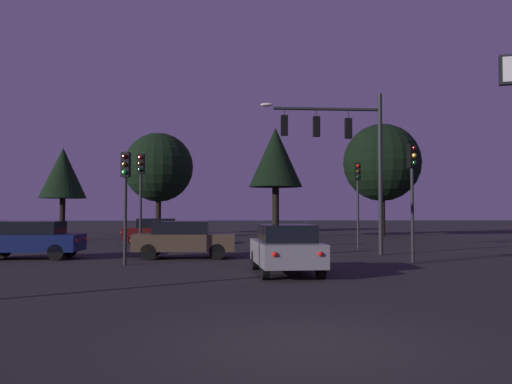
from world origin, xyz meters
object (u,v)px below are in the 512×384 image
car_nearside_lane (286,248)px  car_crossing_left (184,239)px  traffic_light_far_side (141,183)px  car_crossing_right (30,239)px  traffic_signal_mast_arm (344,144)px  traffic_light_corner_right (358,188)px  traffic_light_median (125,185)px  car_far_lane (158,231)px  tree_center_horizon (159,167)px  tree_right_cluster (382,163)px  tree_behind_sign (276,158)px  tree_left_far (63,173)px  traffic_light_corner_left (412,178)px

car_nearside_lane → car_crossing_left: size_ratio=0.99×
car_nearside_lane → car_crossing_left: 6.82m
traffic_light_far_side → car_crossing_right: (-4.01, -2.42, -2.41)m
traffic_signal_mast_arm → traffic_light_corner_right: 4.47m
car_nearside_lane → car_crossing_right: 11.40m
traffic_light_median → car_far_lane: (-0.51, 11.57, -2.09)m
tree_center_horizon → traffic_light_median: bearing=-84.2°
traffic_light_far_side → tree_right_cluster: tree_right_cluster is taller
tree_behind_sign → car_far_lane: bearing=-130.1°
traffic_signal_mast_arm → traffic_light_corner_right: traffic_signal_mast_arm is taller
traffic_light_corner_right → tree_center_horizon: tree_center_horizon is taller
traffic_light_far_side → car_nearside_lane: (5.88, -8.09, -2.41)m
tree_behind_sign → tree_left_far: size_ratio=1.32×
car_nearside_lane → tree_left_far: (-13.05, 19.55, 3.65)m
car_nearside_lane → tree_behind_sign: (1.34, 23.27, 5.10)m
car_far_lane → tree_center_horizon: (-2.19, 15.11, 4.88)m
traffic_light_median → tree_behind_sign: size_ratio=0.50×
traffic_light_corner_right → traffic_light_median: (-10.24, -8.11, -0.25)m
tree_left_far → traffic_light_median: bearing=-65.6°
traffic_signal_mast_arm → traffic_light_far_side: size_ratio=1.59×
traffic_signal_mast_arm → tree_right_cluster: (6.47, 17.65, 0.79)m
traffic_light_far_side → tree_behind_sign: 17.02m
traffic_light_corner_left → traffic_light_corner_right: (-0.43, 7.37, -0.03)m
car_crossing_right → car_far_lane: bearing=66.4°
car_crossing_left → car_far_lane: same height
traffic_light_far_side → tree_behind_sign: (7.22, 15.18, 2.68)m
traffic_light_median → car_crossing_left: 3.93m
traffic_light_corner_right → tree_left_far: bearing=154.4°
car_crossing_right → car_far_lane: same height
car_nearside_lane → car_crossing_right: size_ratio=0.99×
tree_behind_sign → traffic_light_corner_right: bearing=-74.5°
traffic_light_far_side → car_far_lane: bearing=91.3°
traffic_light_corner_left → traffic_light_median: 10.70m
tree_behind_sign → tree_right_cluster: size_ratio=0.93×
traffic_light_corner_left → car_nearside_lane: size_ratio=1.07×
tree_left_far → tree_right_cluster: size_ratio=0.71×
car_crossing_right → tree_behind_sign: 21.49m
car_crossing_left → car_far_lane: 9.09m
traffic_signal_mast_arm → traffic_light_median: (-8.78, -4.27, -2.04)m
traffic_light_corner_left → traffic_light_far_side: (-11.04, 4.41, 0.04)m
car_crossing_right → car_far_lane: 9.66m
traffic_signal_mast_arm → traffic_light_corner_left: bearing=-61.9°
traffic_light_corner_right → traffic_light_far_side: (-10.61, -2.96, 0.07)m
car_far_lane → car_crossing_right: bearing=-113.6°
car_far_lane → car_nearside_lane: bearing=-67.5°
car_crossing_left → car_crossing_right: (-6.20, -0.07, 0.00)m
traffic_signal_mast_arm → traffic_light_corner_right: size_ratio=1.62×
traffic_light_corner_left → car_nearside_lane: (-5.16, -3.68, -2.38)m
traffic_light_median → tree_center_horizon: size_ratio=0.47×
traffic_light_median → tree_behind_sign: 21.65m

